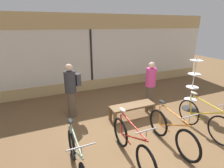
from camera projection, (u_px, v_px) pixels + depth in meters
name	position (u px, v px, depth m)	size (l,w,h in m)	color
ground_plane	(141.00, 142.00, 4.35)	(24.00, 24.00, 0.00)	brown
shop_back_wall	(91.00, 53.00, 7.36)	(12.00, 0.08, 3.20)	tan
bicycle_far_left	(77.00, 159.00, 3.29)	(0.46, 1.70, 1.01)	black
bicycle_left	(131.00, 144.00, 3.68)	(0.46, 1.78, 1.03)	black
bicycle_right	(171.00, 132.00, 4.11)	(0.46, 1.70, 1.04)	black
bicycle_far_right	(203.00, 119.00, 4.60)	(0.46, 1.74, 1.05)	black
accessory_rack	(192.00, 89.00, 5.82)	(0.48, 0.48, 1.80)	#333333
display_bench	(132.00, 107.00, 5.34)	(1.40, 0.44, 0.45)	brown
customer_near_rack	(150.00, 84.00, 5.93)	(0.45, 0.45, 1.62)	brown
customer_by_window	(71.00, 89.00, 5.29)	(0.53, 0.40, 1.70)	brown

